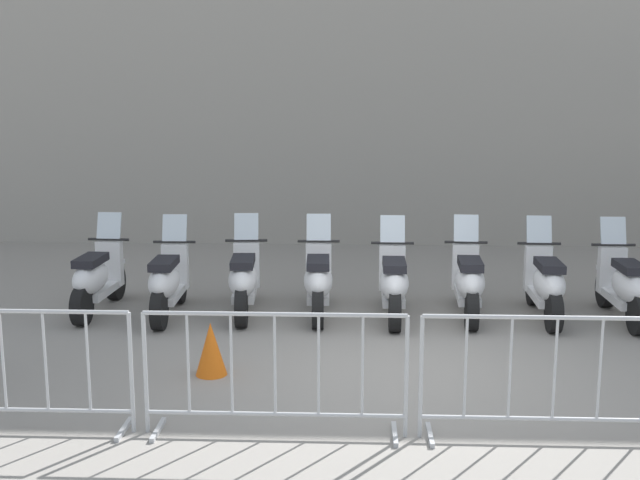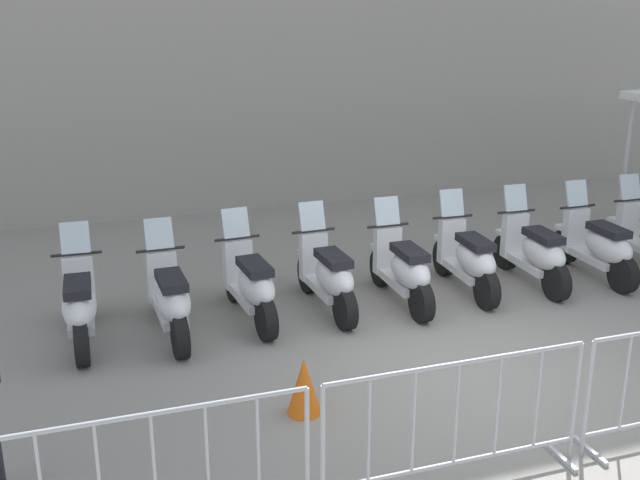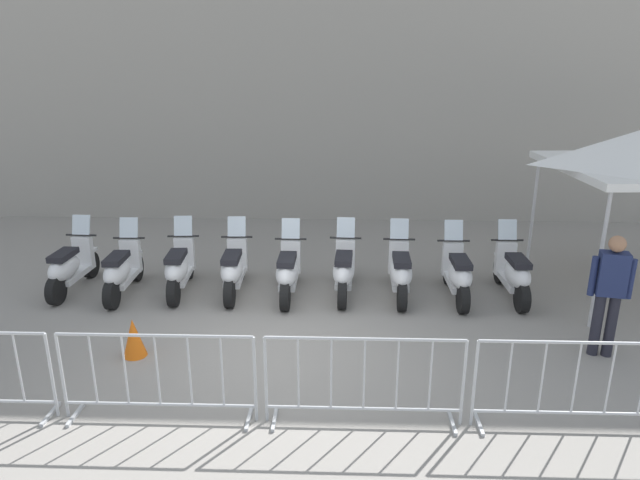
# 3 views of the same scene
# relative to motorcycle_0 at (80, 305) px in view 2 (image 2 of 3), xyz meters

# --- Properties ---
(ground_plane) EXTENTS (120.00, 120.00, 0.00)m
(ground_plane) POSITION_rel_motorcycle_0_xyz_m (3.72, -2.13, -0.45)
(ground_plane) COLOR gray
(motorcycle_0) EXTENTS (0.56, 1.73, 1.24)m
(motorcycle_0) POSITION_rel_motorcycle_0_xyz_m (0.00, 0.00, 0.00)
(motorcycle_0) COLOR black
(motorcycle_0) RESTS_ON ground
(motorcycle_1) EXTENTS (0.56, 1.72, 1.24)m
(motorcycle_1) POSITION_rel_motorcycle_0_xyz_m (0.95, -0.19, 0.00)
(motorcycle_1) COLOR black
(motorcycle_1) RESTS_ON ground
(motorcycle_2) EXTENTS (0.56, 1.72, 1.24)m
(motorcycle_2) POSITION_rel_motorcycle_0_xyz_m (1.91, -0.09, 0.00)
(motorcycle_2) COLOR black
(motorcycle_2) RESTS_ON ground
(motorcycle_3) EXTENTS (0.56, 1.72, 1.24)m
(motorcycle_3) POSITION_rel_motorcycle_0_xyz_m (2.86, -0.15, 0.00)
(motorcycle_3) COLOR black
(motorcycle_3) RESTS_ON ground
(motorcycle_4) EXTENTS (0.56, 1.73, 1.24)m
(motorcycle_4) POSITION_rel_motorcycle_0_xyz_m (3.81, -0.28, 0.00)
(motorcycle_4) COLOR black
(motorcycle_4) RESTS_ON ground
(motorcycle_5) EXTENTS (0.57, 1.73, 1.24)m
(motorcycle_5) POSITION_rel_motorcycle_0_xyz_m (4.76, -0.23, 0.00)
(motorcycle_5) COLOR black
(motorcycle_5) RESTS_ON ground
(motorcycle_6) EXTENTS (0.56, 1.73, 1.24)m
(motorcycle_6) POSITION_rel_motorcycle_0_xyz_m (5.71, -0.32, 0.00)
(motorcycle_6) COLOR black
(motorcycle_6) RESTS_ON ground
(motorcycle_7) EXTENTS (0.56, 1.72, 1.24)m
(motorcycle_7) POSITION_rel_motorcycle_0_xyz_m (6.67, -0.42, 0.00)
(motorcycle_7) COLOR black
(motorcycle_7) RESTS_ON ground
(barrier_segment_2) EXTENTS (2.21, 0.54, 1.07)m
(barrier_segment_2) POSITION_rel_motorcycle_0_xyz_m (2.49, -3.71, 0.07)
(barrier_segment_2) COLOR #B2B5B7
(barrier_segment_2) RESTS_ON ground
(traffic_cone) EXTENTS (0.32, 0.32, 0.55)m
(traffic_cone) POSITION_rel_motorcycle_0_xyz_m (1.77, -2.28, -0.18)
(traffic_cone) COLOR orange
(traffic_cone) RESTS_ON ground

